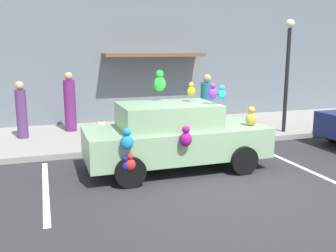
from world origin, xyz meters
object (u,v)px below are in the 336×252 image
plush_covered_car (174,135)px  street_lamp_post (288,63)px  teddy_bear_on_sidewalk (102,133)px  pedestrian_walking_past (206,106)px  pedestrian_near_shopfront (21,111)px  pedestrian_by_lamp (70,104)px

plush_covered_car → street_lamp_post: (4.47, 2.11, 1.52)m
teddy_bear_on_sidewalk → pedestrian_walking_past: 3.34m
pedestrian_near_shopfront → street_lamp_post: bearing=-12.0°
street_lamp_post → pedestrian_walking_past: size_ratio=1.89×
pedestrian_by_lamp → pedestrian_near_shopfront: bearing=-157.2°
teddy_bear_on_sidewalk → pedestrian_walking_past: size_ratio=0.33×
teddy_bear_on_sidewalk → pedestrian_walking_past: (3.29, 0.21, 0.58)m
teddy_bear_on_sidewalk → street_lamp_post: 6.08m
street_lamp_post → pedestrian_near_shopfront: bearing=168.0°
plush_covered_car → pedestrian_walking_past: plush_covered_car is taller
pedestrian_near_shopfront → pedestrian_by_lamp: size_ratio=0.89×
street_lamp_post → pedestrian_near_shopfront: size_ratio=2.07×
teddy_bear_on_sidewalk → pedestrian_walking_past: pedestrian_walking_past is taller
plush_covered_car → teddy_bear_on_sidewalk: bearing=118.2°
teddy_bear_on_sidewalk → pedestrian_by_lamp: pedestrian_by_lamp is taller
street_lamp_post → plush_covered_car: bearing=-154.8°
teddy_bear_on_sidewalk → pedestrian_near_shopfront: 2.59m
plush_covered_car → teddy_bear_on_sidewalk: 2.77m
plush_covered_car → pedestrian_by_lamp: plush_covered_car is taller
teddy_bear_on_sidewalk → street_lamp_post: bearing=-3.1°
plush_covered_car → pedestrian_near_shopfront: (-3.43, 3.79, 0.16)m
pedestrian_walking_past → pedestrian_by_lamp: (-3.99, 1.76, 0.03)m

